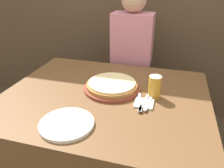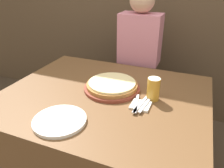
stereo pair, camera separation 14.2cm
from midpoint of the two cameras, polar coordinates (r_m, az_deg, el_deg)
name	(u,v)px [view 1 (the left image)]	position (r m, az deg, el deg)	size (l,w,h in m)	color
dining_table	(106,138)	(1.59, -4.33, -14.09)	(1.28, 1.06, 0.72)	brown
pizza_on_board	(112,86)	(1.43, -2.85, -0.57)	(0.37, 0.37, 0.06)	brown
beer_glass	(155,86)	(1.33, 8.13, -0.58)	(0.08, 0.08, 0.14)	gold
dinner_plate	(67,124)	(1.15, -15.29, -10.11)	(0.28, 0.28, 0.02)	white
napkin_stack	(144,104)	(1.28, 5.19, -5.19)	(0.11, 0.11, 0.01)	silver
fork	(140,102)	(1.28, 4.10, -4.71)	(0.06, 0.21, 0.00)	silver
dinner_knife	(144,102)	(1.28, 5.21, -4.87)	(0.05, 0.21, 0.00)	silver
spoon	(148,103)	(1.27, 6.32, -5.02)	(0.04, 0.18, 0.00)	silver
diner_person	(131,65)	(1.99, 3.00, 4.85)	(0.35, 0.20, 1.32)	#33333D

